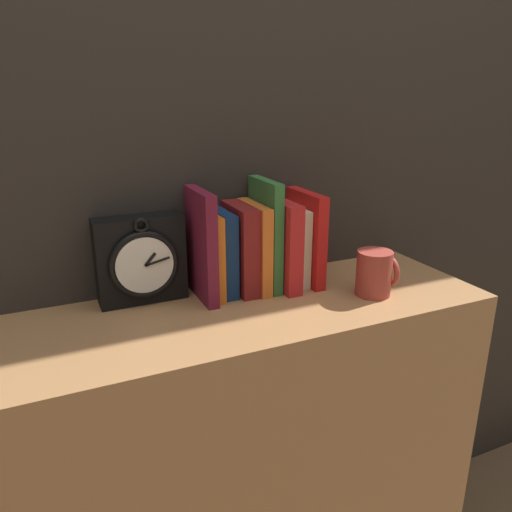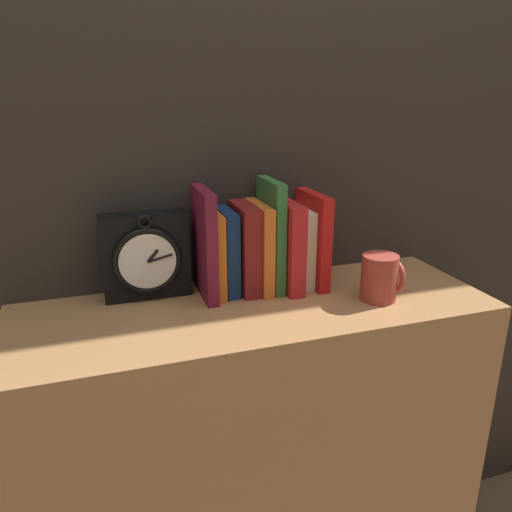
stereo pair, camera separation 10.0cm
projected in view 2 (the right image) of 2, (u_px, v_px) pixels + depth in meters
name	position (u px, v px, depth m)	size (l,w,h in m)	color
wall_back	(227.00, 84.00, 1.07)	(6.00, 0.05, 2.60)	#2D2823
bookshelf	(256.00, 473.00, 1.18)	(1.01, 0.34, 0.86)	#A87547
clock	(146.00, 256.00, 1.06)	(0.18, 0.08, 0.19)	black
book_slot0_maroon	(205.00, 244.00, 1.06)	(0.02, 0.14, 0.24)	maroon
book_slot1_orange	(214.00, 253.00, 1.08)	(0.02, 0.13, 0.18)	orange
book_slot2_navy	(227.00, 251.00, 1.09)	(0.03, 0.12, 0.18)	navy
book_slot3_maroon	(245.00, 248.00, 1.09)	(0.04, 0.13, 0.19)	maroon
book_slot4_orange	(259.00, 247.00, 1.10)	(0.02, 0.14, 0.20)	orange
book_slot5_green	(271.00, 235.00, 1.10)	(0.02, 0.14, 0.24)	#316C33
book_slot6_red	(286.00, 245.00, 1.11)	(0.03, 0.16, 0.20)	red
book_slot7_cream	(298.00, 246.00, 1.14)	(0.03, 0.13, 0.18)	beige
book_slot8_red	(312.00, 239.00, 1.13)	(0.03, 0.15, 0.21)	red
mug	(381.00, 277.00, 1.06)	(0.08, 0.08, 0.10)	#9E382D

